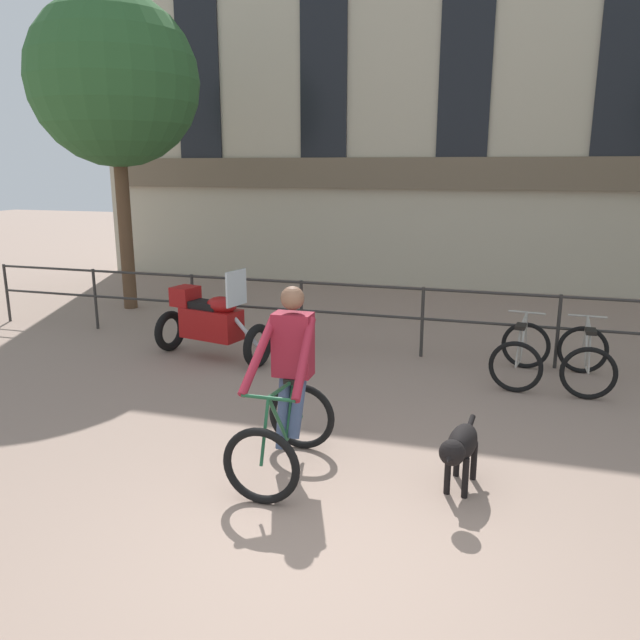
% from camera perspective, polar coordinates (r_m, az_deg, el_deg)
% --- Properties ---
extents(ground_plane, '(60.00, 60.00, 0.00)m').
position_cam_1_polar(ground_plane, '(4.78, -0.11, -21.29)').
color(ground_plane, gray).
extents(canal_railing, '(15.05, 0.05, 1.05)m').
position_cam_1_polar(canal_railing, '(9.24, 9.37, 0.90)').
color(canal_railing, '#2D2B28').
rests_on(canal_railing, ground_plane).
extents(building_facade, '(18.00, 0.72, 9.33)m').
position_cam_1_polar(building_facade, '(14.89, 13.24, 20.83)').
color(building_facade, '#BCB299').
rests_on(building_facade, ground_plane).
extents(cyclist_with_bike, '(0.70, 1.18, 1.70)m').
position_cam_1_polar(cyclist_with_bike, '(5.74, -3.00, -6.42)').
color(cyclist_with_bike, black).
rests_on(cyclist_with_bike, ground_plane).
extents(dog, '(0.32, 0.98, 0.60)m').
position_cam_1_polar(dog, '(5.58, 12.69, -11.24)').
color(dog, black).
rests_on(dog, ground_plane).
extents(parked_motorcycle, '(1.85, 0.99, 1.35)m').
position_cam_1_polar(parked_motorcycle, '(9.21, -9.98, -0.12)').
color(parked_motorcycle, black).
rests_on(parked_motorcycle, ground_plane).
extents(parked_bicycle_near_lamp, '(0.80, 1.19, 0.86)m').
position_cam_1_polar(parked_bicycle_near_lamp, '(8.62, 17.90, -2.94)').
color(parked_bicycle_near_lamp, black).
rests_on(parked_bicycle_near_lamp, ground_plane).
extents(parked_bicycle_mid_left, '(0.70, 1.13, 0.86)m').
position_cam_1_polar(parked_bicycle_mid_left, '(8.68, 23.12, -3.29)').
color(parked_bicycle_mid_left, black).
rests_on(parked_bicycle_mid_left, ground_plane).
extents(tree_canalside_left, '(3.12, 3.12, 5.84)m').
position_cam_1_polar(tree_canalside_left, '(12.85, -18.30, 19.99)').
color(tree_canalside_left, brown).
rests_on(tree_canalside_left, ground_plane).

